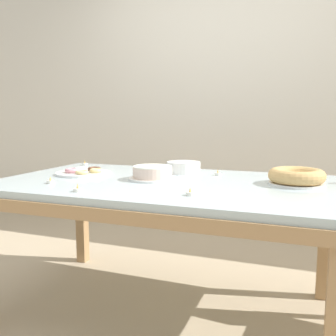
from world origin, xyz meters
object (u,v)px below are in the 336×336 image
Objects in this scene: pastry_platter at (84,172)px; tealight_right_edge at (78,190)px; plate_stack at (184,167)px; tealight_near_front at (85,164)px; tealight_near_cakes at (50,182)px; tealight_centre at (218,174)px; tealight_left_edge at (190,193)px; cake_golden_bundt at (297,177)px; cake_chocolate_round at (152,173)px.

pastry_platter is 0.55m from tealight_right_edge.
plate_stack is at bearing 69.49° from tealight_right_edge.
tealight_near_front is 0.75m from tealight_near_cakes.
plate_stack is 0.23m from tealight_centre.
tealight_left_edge is at bearing 10.61° from tealight_right_edge.
tealight_near_front is 1.00× the size of tealight_near_cakes.
tealight_centre is at bearing 159.33° from cake_golden_bundt.
pastry_platter is at bearing 92.75° from tealight_near_cakes.
tealight_centre is (0.31, 0.28, -0.03)m from cake_chocolate_round.
plate_stack is 0.81m from tealight_near_cakes.
pastry_platter is 1.58× the size of plate_stack.
tealight_centre is at bearing 42.57° from cake_chocolate_round.
plate_stack reaches higher than tealight_near_front.
cake_golden_bundt is 7.15× the size of tealight_right_edge.
tealight_centre is 0.87m from tealight_right_edge.
cake_chocolate_round is at bearing -30.39° from tealight_near_front.
tealight_right_edge is (0.26, -0.14, 0.00)m from tealight_near_cakes.
cake_golden_bundt is at bearing 45.95° from tealight_left_edge.
plate_stack is (0.08, 0.31, -0.00)m from cake_chocolate_round.
pastry_platter is 8.31× the size of tealight_centre.
tealight_centre and tealight_right_edge have the same top height.
tealight_right_edge is (0.51, -0.85, 0.00)m from tealight_near_front.
cake_golden_bundt is 7.15× the size of tealight_centre.
tealight_right_edge is at bearing -150.21° from cake_golden_bundt.
tealight_centre and tealight_left_edge have the same top height.
tealight_right_edge is at bearing -59.89° from pastry_platter.
tealight_near_cakes is (-0.54, -0.61, -0.02)m from plate_stack.
tealight_centre is 1.00× the size of tealight_left_edge.
tealight_centre and tealight_near_front have the same top height.
tealight_centre is 1.00× the size of tealight_right_edge.
tealight_near_cakes is (-0.78, 0.04, 0.00)m from tealight_left_edge.
pastry_platter is at bearing 175.07° from cake_chocolate_round.
cake_chocolate_round is 1.27× the size of plate_stack.
cake_golden_bundt is at bearing -16.40° from plate_stack.
tealight_near_front is at bearing 109.28° from tealight_near_cakes.
tealight_centre is 1.00× the size of tealight_near_front.
tealight_right_edge is at bearing -110.51° from plate_stack.
tealight_centre is at bearing 37.18° from tealight_near_cakes.
cake_golden_bundt is 1.36× the size of plate_stack.
pastry_platter is (-1.23, -0.07, -0.03)m from cake_golden_bundt.
cake_chocolate_round is 0.47m from tealight_left_edge.
tealight_near_front is at bearing 172.48° from plate_stack.
cake_chocolate_round reaches higher than plate_stack.
cake_golden_bundt is 0.86× the size of pastry_platter.
cake_chocolate_round is 0.32m from plate_stack.
tealight_centre is 1.02m from tealight_near_front.
tealight_near_front is at bearing 172.53° from tealight_centre.
cake_golden_bundt is 7.15× the size of tealight_near_front.
tealight_left_edge is at bearing -134.05° from cake_golden_bundt.
tealight_right_edge is (-0.50, -0.71, 0.00)m from tealight_centre.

